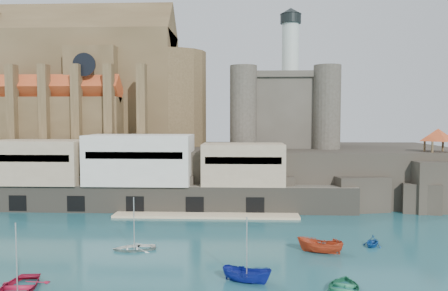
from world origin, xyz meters
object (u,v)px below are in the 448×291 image
at_px(pavilion, 438,136).
at_px(church, 95,89).
at_px(boat_2, 247,282).
at_px(castle_keep, 282,107).

bearing_deg(pavilion, church, 166.52).
distance_m(pavilion, boat_2, 51.04).
bearing_deg(castle_keep, boat_2, -98.55).
bearing_deg(boat_2, castle_keep, 9.48).
height_order(pavilion, boat_2, pavilion).
relative_size(church, pavilion, 7.34).
relative_size(church, boat_2, 9.44).
distance_m(castle_keep, boat_2, 55.01).
relative_size(castle_keep, boat_2, 5.88).
bearing_deg(pavilion, boat_2, -132.88).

